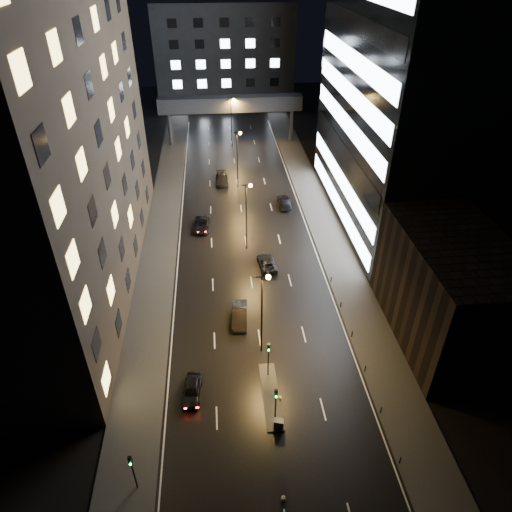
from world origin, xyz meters
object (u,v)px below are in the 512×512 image
object	(u,v)px
car_toward_b	(284,201)
utility_cabinet	(279,424)
car_away_c	(202,225)
car_away_b	(239,315)
car_away_a	(192,390)
car_away_d	(222,179)
car_toward_a	(267,263)

from	to	relation	value
car_toward_b	utility_cabinet	distance (m)	42.57
car_away_c	car_toward_b	world-z (taller)	car_toward_b
car_away_b	car_away_a	bearing A→B (deg)	-113.21
car_away_d	utility_cabinet	distance (m)	51.71
car_toward_a	car_away_a	bearing A→B (deg)	59.79
car_away_b	car_away_c	world-z (taller)	car_away_b
car_away_b	utility_cabinet	size ratio (longest dim) A/B	4.45
utility_cabinet	car_toward_b	bearing A→B (deg)	95.49
car_away_b	car_away_c	distance (m)	21.57
car_away_b	utility_cabinet	bearing A→B (deg)	-75.76
car_away_b	car_toward_b	size ratio (longest dim) A/B	0.94
car_away_b	car_away_d	size ratio (longest dim) A/B	0.93
car_away_b	utility_cabinet	distance (m)	14.87
car_toward_b	car_away_b	bearing A→B (deg)	73.59
utility_cabinet	car_away_d	bearing A→B (deg)	108.24
car_away_b	car_away_d	distance (m)	36.96
car_away_c	car_toward_b	bearing A→B (deg)	26.72
car_away_d	utility_cabinet	xyz separation A→B (m)	(3.31, -51.60, -0.06)
car_away_c	car_toward_b	xyz separation A→B (m)	(13.65, 6.26, 0.07)
car_away_a	car_toward_b	distance (m)	40.20
car_away_b	car_toward_b	xyz separation A→B (m)	(9.28, 27.39, -0.05)
car_away_c	car_toward_b	size ratio (longest dim) A/B	0.95
car_away_c	car_away_d	xyz separation A→B (m)	(3.62, 15.83, 0.08)
car_away_a	car_away_c	world-z (taller)	car_away_a
car_toward_b	utility_cabinet	world-z (taller)	car_toward_b
car_away_c	car_toward_a	bearing A→B (deg)	-48.96
car_away_a	car_away_b	bearing A→B (deg)	68.47
car_away_a	utility_cabinet	size ratio (longest dim) A/B	3.80
car_toward_a	car_toward_b	distance (m)	17.77
utility_cabinet	car_toward_a	bearing A→B (deg)	100.38
car_away_a	car_away_d	distance (m)	47.26
car_toward_a	car_away_d	bearing A→B (deg)	-83.98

